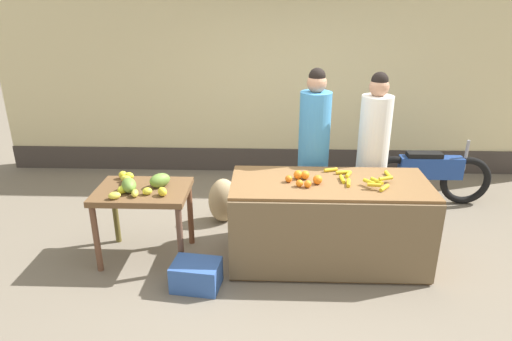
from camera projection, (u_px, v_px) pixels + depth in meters
The scene contains 12 objects.
ground_plane at pixel (293, 258), 4.71m from camera, with size 24.00×24.00×0.00m, color #756B5B.
market_wall_back at pixel (289, 58), 6.54m from camera, with size 8.65×0.23×3.51m.
fruit_stall_counter at pixel (328, 222), 4.53m from camera, with size 1.94×0.86×0.88m.
side_table_wooden at pixel (143, 199), 4.52m from camera, with size 0.93×0.67×0.77m.
banana_bunch_pile at pixel (362, 179), 4.39m from camera, with size 0.66×0.56×0.07m.
orange_pile at pixel (304, 178), 4.36m from camera, with size 0.36×0.29×0.09m.
mango_papaya_pile at pixel (140, 184), 4.45m from camera, with size 0.64×0.61×0.14m.
vendor_woman_blue_shirt at pixel (313, 153), 4.98m from camera, with size 0.34×0.34×1.88m.
vendor_woman_white_shirt at pixel (372, 155), 4.97m from camera, with size 0.34×0.34×1.84m.
parked_motorcycle at pixel (429, 175), 5.84m from camera, with size 1.60×0.18×0.88m.
produce_crate at pixel (196, 275), 4.21m from camera, with size 0.44×0.32×0.26m, color #3359A5.
produce_sack at pixel (223, 200), 5.41m from camera, with size 0.36×0.30×0.55m, color tan.
Camera 1 is at (-0.25, -4.07, 2.58)m, focal length 31.51 mm.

